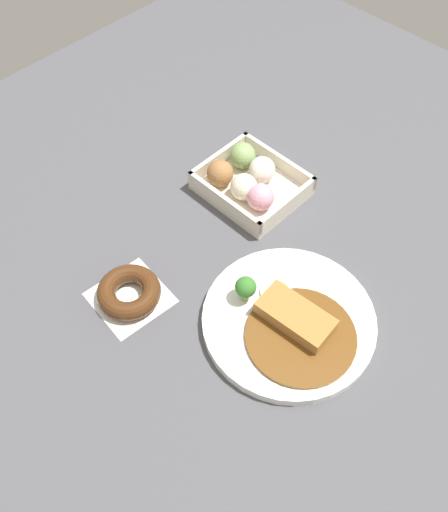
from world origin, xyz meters
name	(u,v)px	position (x,y,z in m)	size (l,w,h in m)	color
ground_plane	(266,290)	(0.00, 0.00, 0.00)	(1.60, 1.60, 0.00)	#4C4C51
curry_plate	(289,320)	(0.07, -0.02, 0.01)	(0.27, 0.27, 0.07)	white
donut_box	(248,181)	(-0.17, 0.14, 0.03)	(0.18, 0.16, 0.06)	beige
chocolate_ring_donut	(129,292)	(-0.15, -0.17, 0.02)	(0.13, 0.13, 0.03)	white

